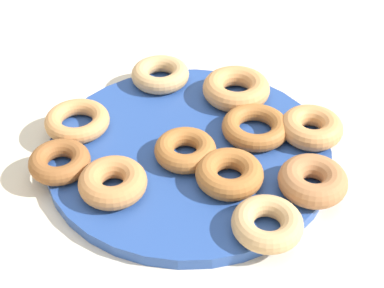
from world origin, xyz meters
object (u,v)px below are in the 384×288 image
Objects in this scene: donut_9 at (255,127)px; donut_5 at (312,130)px; donut_2 at (313,181)px; donut_8 at (77,121)px; donut_plate at (189,151)px; donut_10 at (267,224)px; donut_0 at (236,89)px; donut_7 at (229,174)px; donut_1 at (60,162)px; donut_4 at (113,182)px; donut_3 at (160,74)px; donut_6 at (185,150)px.

donut_5 is at bearing 165.85° from donut_9.
donut_2 is 0.32m from donut_8.
donut_plate is 0.17m from donut_10.
donut_0 is 0.18m from donut_7.
donut_2 is at bearing -140.66° from donut_10.
donut_plate is at bearing -36.22° from donut_2.
donut_1 is at bearing 75.80° from donut_8.
donut_9 is (0.04, -0.11, -0.00)m from donut_2.
donut_5 reaches higher than donut_10.
donut_4 is 0.19m from donut_10.
donut_5 is at bearing -166.48° from donut_4.
donut_0 is 1.11× the size of donut_8.
donut_3 and donut_7 have the same top height.
donut_7 is at bearing 58.88° from donut_9.
donut_2 is 0.12m from donut_9.
donut_10 is at bearing 107.54° from donut_7.
donut_plate is 4.47× the size of donut_7.
donut_0 reaches higher than donut_3.
donut_plate is 4.51× the size of donut_4.
donut_4 is 0.14m from donut_7.
donut_9 is 1.13× the size of donut_10.
donut_6 is at bearing -152.65° from donut_4.
donut_0 is at bearing -52.31° from donut_5.
donut_5 is 0.14m from donut_7.
donut_3 is 0.18m from donut_6.
donut_7 is at bearing -72.46° from donut_10.
donut_2 is at bearing 165.16° from donut_1.
donut_9 is (-0.05, -0.08, -0.00)m from donut_7.
donut_10 reaches higher than donut_plate.
donut_4 is at bearing 70.83° from donut_3.
donut_9 reaches higher than donut_plate.
donut_5 is 0.92× the size of donut_9.
donut_0 is 1.17× the size of donut_7.
donut_7 is (-0.04, 0.07, 0.02)m from donut_plate.
donut_2 is 1.05× the size of donut_6.
donut_3 is 0.23m from donut_7.
donut_0 reaches higher than donut_9.
donut_plate is 0.13m from donut_0.
donut_10 is (0.10, 0.15, -0.00)m from donut_5.
donut_5 is 0.95× the size of donut_8.
donut_8 is (-0.02, -0.08, -0.00)m from donut_1.
donut_7 reaches higher than donut_1.
donut_5 is at bearing -151.57° from donut_7.
donut_0 reaches higher than donut_plate.
donut_1 is 0.27m from donut_10.
donut_6 is (0.14, -0.08, -0.00)m from donut_2.
donut_3 is 1.08× the size of donut_10.
donut_2 reaches higher than donut_1.
donut_plate is at bearing -1.59° from donut_5.
donut_10 is (-0.09, 0.31, -0.00)m from donut_3.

